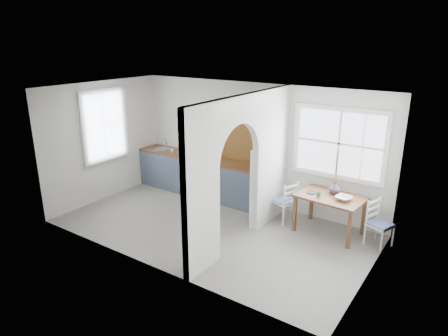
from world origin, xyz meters
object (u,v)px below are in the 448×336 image
Objects in this scene: vase at (335,188)px; chair_right at (380,224)px; dining_table at (329,214)px; kettle at (256,162)px; chair_left at (284,201)px.

chair_right is at bearing -7.30° from vase.
dining_table is 4.32× the size of kettle.
chair_right is at bearing -2.51° from kettle.
chair_right reaches higher than dining_table.
chair_left is (-0.91, 0.01, 0.05)m from dining_table.
kettle is at bearing -81.54° from chair_left.
kettle is (-1.67, 0.19, 0.67)m from dining_table.
chair_right is 3.80× the size of vase.
chair_left is at bearing 110.71° from chair_right.
dining_table is at bearing -96.28° from vase.
dining_table is at bearing 112.13° from chair_right.
chair_left is at bearing -12.30° from kettle.
chair_right is (0.90, 0.03, 0.04)m from dining_table.
chair_left reaches higher than chair_right.
kettle reaches higher than chair_right.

